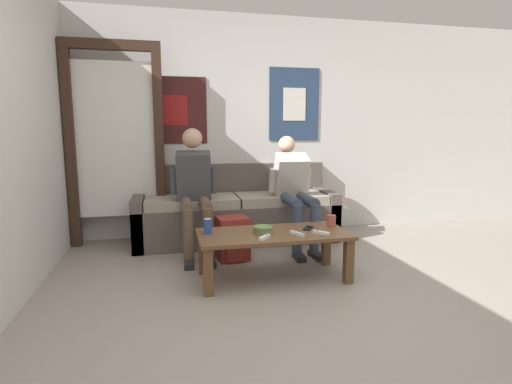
% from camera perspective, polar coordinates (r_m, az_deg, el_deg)
% --- Properties ---
extents(ground_plane, '(18.00, 18.00, 0.00)m').
position_cam_1_polar(ground_plane, '(2.68, 8.76, -18.88)').
color(ground_plane, gray).
extents(wall_back, '(10.00, 0.07, 2.55)m').
position_cam_1_polar(wall_back, '(4.80, -2.02, 9.33)').
color(wall_back, silver).
rests_on(wall_back, ground_plane).
extents(door_frame, '(1.00, 0.10, 2.15)m').
position_cam_1_polar(door_frame, '(4.53, -19.46, 7.86)').
color(door_frame, '#382319').
rests_on(door_frame, ground_plane).
extents(couch, '(2.23, 0.71, 0.84)m').
position_cam_1_polar(couch, '(4.52, -2.91, -3.16)').
color(couch, '#564C47').
rests_on(couch, ground_plane).
extents(coffee_table, '(1.25, 0.58, 0.40)m').
position_cam_1_polar(coffee_table, '(3.35, 2.50, -6.86)').
color(coffee_table, brown).
rests_on(coffee_table, ground_plane).
extents(person_seated_adult, '(0.47, 0.82, 1.26)m').
position_cam_1_polar(person_seated_adult, '(4.02, -8.77, 0.90)').
color(person_seated_adult, brown).
rests_on(person_seated_adult, ground_plane).
extents(person_seated_teen, '(0.47, 0.96, 1.17)m').
position_cam_1_polar(person_seated_teen, '(4.25, 5.44, 0.83)').
color(person_seated_teen, '#384256').
rests_on(person_seated_teen, ground_plane).
extents(backpack, '(0.32, 0.33, 0.41)m').
position_cam_1_polar(backpack, '(3.87, -3.33, -6.77)').
color(backpack, maroon).
rests_on(backpack, ground_plane).
extents(ceramic_bowl, '(0.16, 0.16, 0.06)m').
position_cam_1_polar(ceramic_bowl, '(3.31, 1.00, -5.29)').
color(ceramic_bowl, '#607F47').
rests_on(ceramic_bowl, coffee_table).
extents(pillar_candle, '(0.08, 0.08, 0.11)m').
position_cam_1_polar(pillar_candle, '(3.59, 10.68, -4.03)').
color(pillar_candle, '#B24C42').
rests_on(pillar_candle, coffee_table).
extents(drink_can_blue, '(0.07, 0.07, 0.12)m').
position_cam_1_polar(drink_can_blue, '(3.30, -6.91, -4.86)').
color(drink_can_blue, '#28479E').
rests_on(drink_can_blue, coffee_table).
extents(game_controller_near_left, '(0.12, 0.13, 0.03)m').
position_cam_1_polar(game_controller_near_left, '(3.31, 9.29, -5.76)').
color(game_controller_near_left, white).
rests_on(game_controller_near_left, coffee_table).
extents(game_controller_near_right, '(0.09, 0.15, 0.03)m').
position_cam_1_polar(game_controller_near_right, '(3.26, 5.86, -5.91)').
color(game_controller_near_right, white).
rests_on(game_controller_near_right, coffee_table).
extents(game_controller_far_center, '(0.12, 0.13, 0.03)m').
position_cam_1_polar(game_controller_far_center, '(3.14, 1.27, -6.47)').
color(game_controller_far_center, white).
rests_on(game_controller_far_center, coffee_table).
extents(cell_phone, '(0.13, 0.15, 0.01)m').
position_cam_1_polar(cell_phone, '(3.47, 7.47, -5.14)').
color(cell_phone, black).
rests_on(cell_phone, coffee_table).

